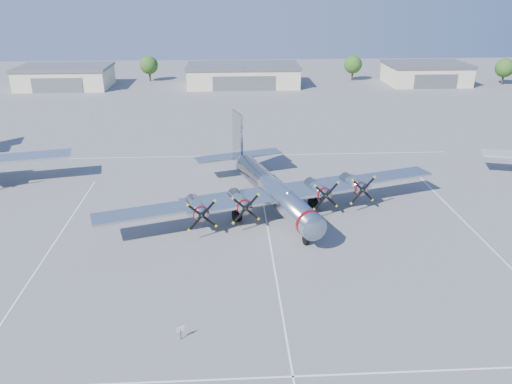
{
  "coord_description": "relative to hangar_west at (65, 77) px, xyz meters",
  "views": [
    {
      "loc": [
        -3.96,
        -47.97,
        24.44
      ],
      "look_at": [
        -1.11,
        2.69,
        3.2
      ],
      "focal_mm": 35.0,
      "sensor_mm": 36.0,
      "label": 1
    }
  ],
  "objects": [
    {
      "name": "hangar_center",
      "position": [
        45.0,
        -0.0,
        -0.0
      ],
      "size": [
        28.6,
        14.6,
        5.4
      ],
      "color": "beige",
      "rests_on": "ground"
    },
    {
      "name": "parking_lines",
      "position": [
        45.0,
        -83.71,
        -2.71
      ],
      "size": [
        60.0,
        50.08,
        0.01
      ],
      "color": "silver",
      "rests_on": "ground"
    },
    {
      "name": "hangar_east",
      "position": [
        93.0,
        0.0,
        0.0
      ],
      "size": [
        20.6,
        14.6,
        5.4
      ],
      "color": "beige",
      "rests_on": "ground"
    },
    {
      "name": "ground",
      "position": [
        45.0,
        -81.96,
        -2.71
      ],
      "size": [
        260.0,
        260.0,
        0.0
      ],
      "primitive_type": "plane",
      "color": "#5D5D60",
      "rests_on": "ground"
    },
    {
      "name": "tree_west",
      "position": [
        20.0,
        8.04,
        1.51
      ],
      "size": [
        4.8,
        4.8,
        6.64
      ],
      "color": "#382619",
      "rests_on": "ground"
    },
    {
      "name": "hangar_west",
      "position": [
        0.0,
        0.0,
        0.0
      ],
      "size": [
        22.6,
        14.6,
        5.4
      ],
      "color": "beige",
      "rests_on": "ground"
    },
    {
      "name": "tree_east",
      "position": [
        75.0,
        6.04,
        1.51
      ],
      "size": [
        4.8,
        4.8,
        6.64
      ],
      "color": "#382619",
      "rests_on": "ground"
    },
    {
      "name": "tree_far_east",
      "position": [
        113.0,
        -1.96,
        1.51
      ],
      "size": [
        4.8,
        4.8,
        6.64
      ],
      "color": "#382619",
      "rests_on": "ground"
    },
    {
      "name": "info_placard",
      "position": [
        37.15,
        -99.68,
        -1.93
      ],
      "size": [
        0.55,
        0.28,
        1.12
      ],
      "rotation": [
        0.0,
        0.0,
        0.42
      ],
      "color": "black",
      "rests_on": "ground"
    },
    {
      "name": "main_bomber_b29",
      "position": [
        45.71,
        -76.73,
        -2.71
      ],
      "size": [
        46.49,
        38.23,
        8.86
      ],
      "primitive_type": null,
      "rotation": [
        0.0,
        0.0,
        0.31
      ],
      "color": "silver",
      "rests_on": "ground"
    }
  ]
}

